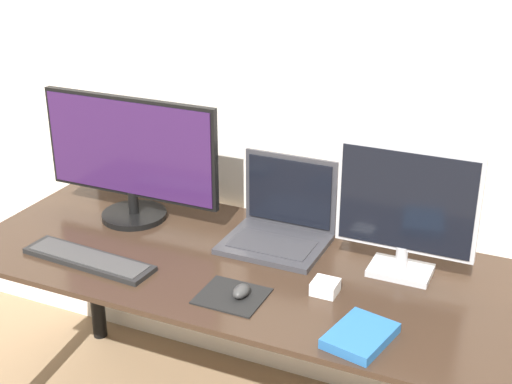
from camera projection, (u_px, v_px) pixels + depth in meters
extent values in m
cube|color=silver|center=(299.00, 61.00, 2.37)|extent=(7.00, 0.05, 2.50)
cube|color=#332319|center=(244.00, 265.00, 2.22)|extent=(1.80, 0.74, 0.02)
cylinder|color=black|center=(93.00, 265.00, 2.94)|extent=(0.06, 0.06, 0.69)
cylinder|color=black|center=(134.00, 215.00, 2.52)|extent=(0.23, 0.23, 0.02)
cylinder|color=black|center=(133.00, 202.00, 2.50)|extent=(0.04, 0.04, 0.08)
cube|color=black|center=(130.00, 147.00, 2.42)|extent=(0.66, 0.02, 0.35)
cube|color=#331947|center=(128.00, 148.00, 2.41)|extent=(0.64, 0.01, 0.33)
cube|color=#B2B2B7|center=(400.00, 270.00, 2.15)|extent=(0.18, 0.13, 0.02)
cylinder|color=#B2B2B7|center=(402.00, 257.00, 2.14)|extent=(0.04, 0.04, 0.07)
cube|color=#B2B2B7|center=(407.00, 200.00, 2.07)|extent=(0.42, 0.02, 0.32)
cube|color=black|center=(406.00, 202.00, 2.06)|extent=(0.39, 0.01, 0.30)
cube|color=#333338|center=(274.00, 244.00, 2.31)|extent=(0.32, 0.26, 0.02)
cube|color=#2D2D33|center=(272.00, 244.00, 2.29)|extent=(0.27, 0.14, 0.00)
cube|color=#333338|center=(290.00, 191.00, 2.37)|extent=(0.32, 0.01, 0.25)
cube|color=black|center=(289.00, 192.00, 2.36)|extent=(0.29, 0.00, 0.22)
cube|color=black|center=(89.00, 260.00, 2.22)|extent=(0.45, 0.14, 0.02)
cube|color=#383838|center=(88.00, 257.00, 2.22)|extent=(0.42, 0.12, 0.00)
cube|color=black|center=(232.00, 296.00, 2.03)|extent=(0.19, 0.17, 0.00)
ellipsoid|color=#333333|center=(241.00, 291.00, 2.02)|extent=(0.04, 0.07, 0.03)
cube|color=#235B9E|center=(360.00, 336.00, 1.83)|extent=(0.17, 0.21, 0.03)
cube|color=white|center=(360.00, 336.00, 1.83)|extent=(0.17, 0.21, 0.02)
cube|color=white|center=(325.00, 287.00, 2.05)|extent=(0.07, 0.07, 0.04)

